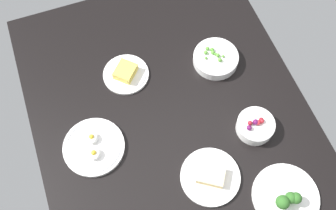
{
  "coord_description": "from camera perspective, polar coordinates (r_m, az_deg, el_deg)",
  "views": [
    {
      "loc": [
        58.58,
        -21.21,
        135.45
      ],
      "look_at": [
        0.0,
        0.0,
        6.0
      ],
      "focal_mm": 41.88,
      "sensor_mm": 36.0,
      "label": 1
    }
  ],
  "objects": [
    {
      "name": "dining_table",
      "position": [
        1.47,
        0.0,
        -0.67
      ],
      "size": [
        119.67,
        99.36,
        4.0
      ],
      "primitive_type": "cube",
      "color": "black",
      "rests_on": "ground"
    },
    {
      "name": "bowl_berries",
      "position": [
        1.43,
        12.6,
        -2.97
      ],
      "size": [
        13.58,
        13.58,
        6.74
      ],
      "color": "white",
      "rests_on": "dining_table"
    },
    {
      "name": "plate_cheese",
      "position": [
        1.52,
        -6.16,
        4.6
      ],
      "size": [
        17.62,
        17.62,
        4.49
      ],
      "color": "white",
      "rests_on": "dining_table"
    },
    {
      "name": "plate_broccoli",
      "position": [
        1.39,
        16.83,
        -12.71
      ],
      "size": [
        22.54,
        22.54,
        7.22
      ],
      "color": "white",
      "rests_on": "dining_table"
    },
    {
      "name": "bowl_peas",
      "position": [
        1.54,
        6.96,
        6.76
      ],
      "size": [
        17.63,
        17.63,
        5.2
      ],
      "color": "white",
      "rests_on": "dining_table"
    },
    {
      "name": "plate_sandwich",
      "position": [
        1.36,
        6.18,
        -10.28
      ],
      "size": [
        20.52,
        20.52,
        4.55
      ],
      "color": "white",
      "rests_on": "dining_table"
    },
    {
      "name": "plate_eggs",
      "position": [
        1.41,
        -10.76,
        -5.99
      ],
      "size": [
        21.81,
        21.81,
        4.79
      ],
      "color": "white",
      "rests_on": "dining_table"
    }
  ]
}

